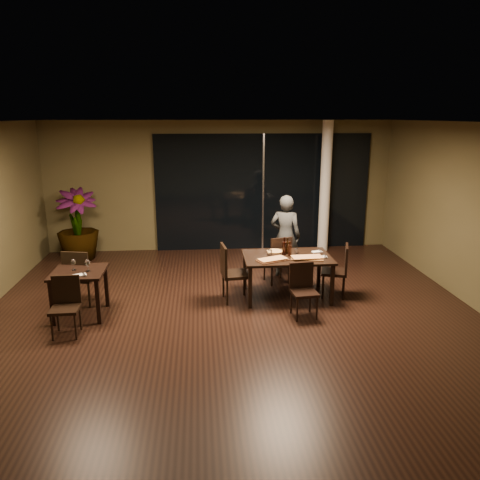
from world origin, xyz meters
name	(u,v)px	position (x,y,z in m)	size (l,w,h in m)	color
ground	(233,318)	(0.00, 0.00, 0.00)	(8.00, 8.00, 0.00)	black
wall_back	(220,186)	(0.00, 4.05, 1.50)	(8.00, 0.10, 3.00)	#484226
wall_front	(277,364)	(0.00, -4.05, 1.50)	(8.00, 0.10, 3.00)	#484226
ceiling	(232,121)	(0.00, 0.00, 3.02)	(8.00, 8.00, 0.04)	silver
window_panel	(263,192)	(1.00, 3.96, 1.35)	(5.00, 0.06, 2.70)	black
column	(325,187)	(2.40, 3.65, 1.50)	(0.24, 0.24, 3.00)	white
main_table	(287,260)	(1.00, 0.80, 0.68)	(1.50, 1.00, 0.75)	black
side_table	(79,279)	(-2.40, 0.30, 0.62)	(0.80, 0.80, 0.75)	black
chair_main_far	(279,257)	(0.97, 1.48, 0.52)	(0.53, 0.53, 0.92)	black
chair_main_near	(303,287)	(1.11, 0.02, 0.47)	(0.43, 0.43, 0.85)	black
chair_main_left	(231,270)	(0.02, 0.71, 0.56)	(0.51, 0.51, 1.00)	black
chair_main_right	(339,268)	(1.92, 0.75, 0.52)	(0.54, 0.54, 0.94)	black
chair_side_far	(80,275)	(-2.50, 0.74, 0.54)	(0.53, 0.53, 0.97)	black
chair_side_near	(66,302)	(-2.45, -0.31, 0.48)	(0.41, 0.41, 0.86)	black
diner	(285,236)	(1.17, 1.91, 0.81)	(0.55, 0.37, 1.63)	#2B2E30
potted_plant	(77,225)	(-3.16, 3.40, 0.78)	(0.85, 0.85, 1.57)	#1A4F1A
pizza_board_left	(273,260)	(0.71, 0.56, 0.76)	(0.52, 0.26, 0.01)	#412414
pizza_board_right	(307,258)	(1.31, 0.62, 0.76)	(0.54, 0.27, 0.01)	#4E3119
oblong_pizza_left	(273,259)	(0.71, 0.56, 0.77)	(0.46, 0.21, 0.02)	maroon
oblong_pizza_right	(307,257)	(1.31, 0.62, 0.77)	(0.50, 0.23, 0.02)	maroon
round_pizza	(275,251)	(0.83, 1.07, 0.76)	(0.27, 0.27, 0.01)	#A93712
bottle_a	(284,246)	(0.96, 0.88, 0.91)	(0.07, 0.07, 0.31)	black
bottle_b	(290,249)	(1.04, 0.80, 0.88)	(0.06, 0.06, 0.26)	black
bottle_c	(287,246)	(1.03, 0.94, 0.90)	(0.06, 0.06, 0.29)	black
tumbler_left	(270,252)	(0.71, 0.89, 0.80)	(0.08, 0.08, 0.09)	white
tumbler_right	(296,251)	(1.19, 0.95, 0.79)	(0.07, 0.07, 0.08)	white
napkin_near	(321,257)	(1.57, 0.68, 0.76)	(0.18, 0.10, 0.01)	silver
napkin_far	(317,252)	(1.57, 0.99, 0.76)	(0.18, 0.10, 0.01)	white
wine_glass_a	(74,265)	(-2.48, 0.35, 0.83)	(0.07, 0.07, 0.16)	white
wine_glass_b	(88,266)	(-2.25, 0.28, 0.84)	(0.08, 0.08, 0.18)	white
side_napkin	(80,275)	(-2.32, 0.08, 0.76)	(0.18, 0.11, 0.01)	white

